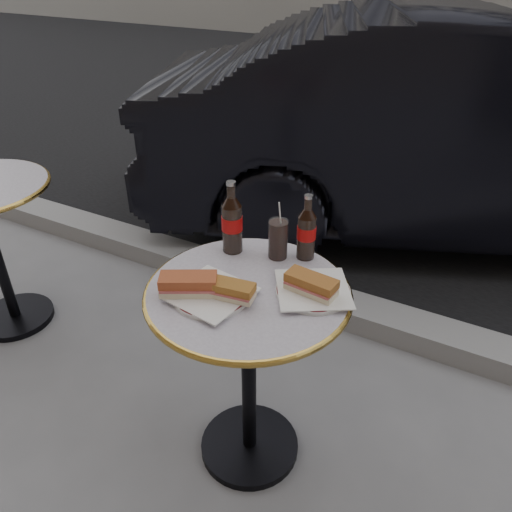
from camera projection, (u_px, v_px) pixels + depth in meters
The scene contains 13 objects.
ground at pixel (250, 447), 1.87m from camera, with size 80.00×80.00×0.00m, color slate.
asphalt_road at pixel (466, 112), 5.59m from camera, with size 40.00×8.00×0.00m, color black.
curb at pixel (336, 307), 2.51m from camera, with size 40.00×0.20×0.12m, color gray.
bistro_table at pixel (249, 377), 1.68m from camera, with size 0.62×0.62×0.73m, color #BAB2C4, non-canonical shape.
plate_left at pixel (211, 295), 1.44m from camera, with size 0.22×0.22×0.01m, color silver.
plate_right at pixel (313, 291), 1.46m from camera, with size 0.22×0.22×0.01m, color silver.
sandwich_left_a at pixel (188, 285), 1.43m from camera, with size 0.16×0.08×0.06m, color #AB4E2B.
sandwich_left_b at pixel (231, 291), 1.41m from camera, with size 0.14×0.06×0.05m, color #A06528.
sandwich_right at pixel (311, 285), 1.43m from camera, with size 0.15×0.07×0.05m, color #9F5E28.
cola_bottle_left at pixel (232, 217), 1.60m from camera, with size 0.07×0.07×0.25m, color black, non-canonical shape.
cola_bottle_right at pixel (307, 227), 1.57m from camera, with size 0.06×0.06×0.22m, color black, non-canonical shape.
cola_glass at pixel (278, 239), 1.60m from camera, with size 0.07×0.07×0.13m, color black.
parked_car at pixel (481, 129), 3.00m from camera, with size 4.01×1.39×1.32m, color black.
Camera 1 is at (0.60, -1.05, 1.60)m, focal length 35.00 mm.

